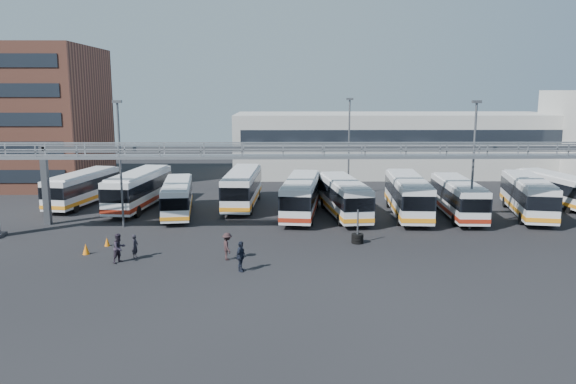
{
  "coord_description": "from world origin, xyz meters",
  "views": [
    {
      "loc": [
        -3.21,
        -36.65,
        10.92
      ],
      "look_at": [
        -2.62,
        6.0,
        3.22
      ],
      "focal_mm": 35.0,
      "sensor_mm": 36.0,
      "label": 1
    }
  ],
  "objects_px": {
    "light_pole_mid": "(474,158)",
    "pedestrian_c": "(227,246)",
    "bus_3": "(242,187)",
    "pedestrian_d": "(241,256)",
    "bus_4": "(301,195)",
    "pedestrian_b": "(119,248)",
    "light_pole_back": "(349,141)",
    "bus_1": "(139,188)",
    "light_pole_left": "(120,157)",
    "bus_6": "(408,194)",
    "bus_7": "(458,197)",
    "bus_2": "(177,196)",
    "bus_9": "(556,188)",
    "bus_8": "(528,195)",
    "pedestrian_a": "(135,246)",
    "tire_stack": "(357,238)",
    "cone_left": "(86,249)",
    "bus_0": "(83,187)",
    "bus_5": "(344,196)",
    "cone_right": "(107,242)"
  },
  "relations": [
    {
      "from": "bus_2",
      "to": "bus_3",
      "type": "xyz_separation_m",
      "value": [
        5.53,
        3.68,
        0.23
      ]
    },
    {
      "from": "bus_0",
      "to": "pedestrian_b",
      "type": "distance_m",
      "value": 20.57
    },
    {
      "from": "bus_6",
      "to": "light_pole_back",
      "type": "bearing_deg",
      "value": 115.46
    },
    {
      "from": "light_pole_mid",
      "to": "cone_right",
      "type": "distance_m",
      "value": 28.52
    },
    {
      "from": "bus_1",
      "to": "pedestrian_a",
      "type": "relative_size",
      "value": 7.29
    },
    {
      "from": "light_pole_mid",
      "to": "bus_1",
      "type": "distance_m",
      "value": 29.9
    },
    {
      "from": "bus_2",
      "to": "pedestrian_a",
      "type": "distance_m",
      "value": 13.15
    },
    {
      "from": "bus_2",
      "to": "tire_stack",
      "type": "bearing_deg",
      "value": -40.42
    },
    {
      "from": "bus_2",
      "to": "tire_stack",
      "type": "xyz_separation_m",
      "value": [
        14.76,
        -9.63,
        -1.27
      ]
    },
    {
      "from": "bus_6",
      "to": "bus_7",
      "type": "distance_m",
      "value": 4.35
    },
    {
      "from": "light_pole_back",
      "to": "bus_4",
      "type": "bearing_deg",
      "value": -118.11
    },
    {
      "from": "pedestrian_b",
      "to": "tire_stack",
      "type": "height_order",
      "value": "tire_stack"
    },
    {
      "from": "light_pole_left",
      "to": "bus_6",
      "type": "height_order",
      "value": "light_pole_left"
    },
    {
      "from": "light_pole_mid",
      "to": "bus_8",
      "type": "relative_size",
      "value": 0.88
    },
    {
      "from": "light_pole_left",
      "to": "pedestrian_d",
      "type": "relative_size",
      "value": 5.38
    },
    {
      "from": "bus_6",
      "to": "pedestrian_c",
      "type": "distance_m",
      "value": 19.61
    },
    {
      "from": "bus_3",
      "to": "tire_stack",
      "type": "bearing_deg",
      "value": -52.19
    },
    {
      "from": "pedestrian_d",
      "to": "bus_1",
      "type": "bearing_deg",
      "value": 50.0
    },
    {
      "from": "light_pole_back",
      "to": "bus_1",
      "type": "xyz_separation_m",
      "value": [
        -20.47,
        -6.71,
        -3.79
      ]
    },
    {
      "from": "bus_4",
      "to": "pedestrian_b",
      "type": "xyz_separation_m",
      "value": [
        -12.23,
        -13.56,
        -0.94
      ]
    },
    {
      "from": "bus_9",
      "to": "pedestrian_d",
      "type": "bearing_deg",
      "value": -156.15
    },
    {
      "from": "light_pole_mid",
      "to": "bus_9",
      "type": "height_order",
      "value": "light_pole_mid"
    },
    {
      "from": "light_pole_mid",
      "to": "pedestrian_c",
      "type": "relative_size",
      "value": 5.6
    },
    {
      "from": "light_pole_back",
      "to": "bus_4",
      "type": "relative_size",
      "value": 0.89
    },
    {
      "from": "bus_1",
      "to": "pedestrian_c",
      "type": "height_order",
      "value": "bus_1"
    },
    {
      "from": "light_pole_back",
      "to": "bus_6",
      "type": "height_order",
      "value": "light_pole_back"
    },
    {
      "from": "bus_7",
      "to": "pedestrian_b",
      "type": "height_order",
      "value": "bus_7"
    },
    {
      "from": "bus_9",
      "to": "pedestrian_c",
      "type": "bearing_deg",
      "value": -160.42
    },
    {
      "from": "light_pole_mid",
      "to": "cone_right",
      "type": "bearing_deg",
      "value": -170.31
    },
    {
      "from": "light_pole_left",
      "to": "bus_5",
      "type": "height_order",
      "value": "light_pole_left"
    },
    {
      "from": "bus_3",
      "to": "cone_left",
      "type": "xyz_separation_m",
      "value": [
        -9.57,
        -15.87,
        -1.56
      ]
    },
    {
      "from": "pedestrian_d",
      "to": "tire_stack",
      "type": "distance_m",
      "value": 10.27
    },
    {
      "from": "bus_3",
      "to": "pedestrian_d",
      "type": "distance_m",
      "value": 19.75
    },
    {
      "from": "bus_0",
      "to": "pedestrian_b",
      "type": "bearing_deg",
      "value": -54.44
    },
    {
      "from": "cone_left",
      "to": "pedestrian_c",
      "type": "bearing_deg",
      "value": -8.25
    },
    {
      "from": "bus_2",
      "to": "bus_9",
      "type": "relative_size",
      "value": 0.99
    },
    {
      "from": "bus_6",
      "to": "pedestrian_c",
      "type": "bearing_deg",
      "value": -134.63
    },
    {
      "from": "bus_4",
      "to": "cone_right",
      "type": "relative_size",
      "value": 18.36
    },
    {
      "from": "bus_1",
      "to": "bus_6",
      "type": "xyz_separation_m",
      "value": [
        24.49,
        -3.52,
        0.02
      ]
    },
    {
      "from": "pedestrian_a",
      "to": "tire_stack",
      "type": "height_order",
      "value": "tire_stack"
    },
    {
      "from": "light_pole_back",
      "to": "tire_stack",
      "type": "height_order",
      "value": "light_pole_back"
    },
    {
      "from": "light_pole_back",
      "to": "bus_7",
      "type": "distance_m",
      "value": 14.09
    },
    {
      "from": "light_pole_mid",
      "to": "bus_6",
      "type": "relative_size",
      "value": 0.87
    },
    {
      "from": "bus_0",
      "to": "pedestrian_d",
      "type": "relative_size",
      "value": 5.72
    },
    {
      "from": "bus_2",
      "to": "pedestrian_d",
      "type": "distance_m",
      "value": 17.38
    },
    {
      "from": "light_pole_left",
      "to": "bus_3",
      "type": "relative_size",
      "value": 0.88
    },
    {
      "from": "bus_3",
      "to": "pedestrian_b",
      "type": "height_order",
      "value": "bus_3"
    },
    {
      "from": "tire_stack",
      "to": "bus_4",
      "type": "bearing_deg",
      "value": 112.46
    },
    {
      "from": "pedestrian_d",
      "to": "cone_left",
      "type": "xyz_separation_m",
      "value": [
        -10.76,
        3.82,
        -0.58
      ]
    },
    {
      "from": "bus_1",
      "to": "pedestrian_a",
      "type": "bearing_deg",
      "value": -70.28
    }
  ]
}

